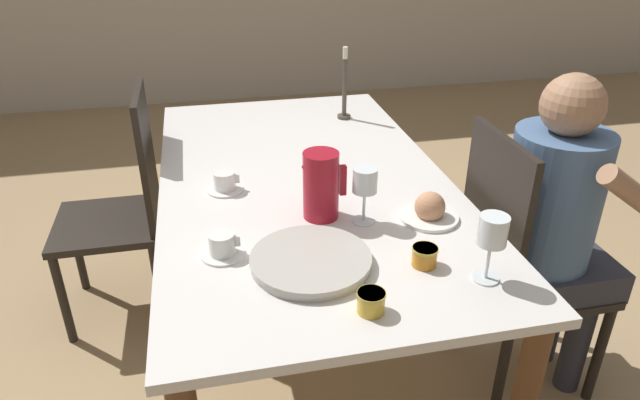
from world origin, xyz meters
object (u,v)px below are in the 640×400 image
wine_glass_water (365,183)px  bread_plate (430,210)px  wine_glass_juice (492,234)px  teacup_across (225,183)px  serving_tray (311,261)px  candlestick_tall (345,91)px  jam_jar_red (371,301)px  red_pitcher (322,185)px  chair_person_side (517,263)px  person_seated (558,218)px  jam_jar_amber (425,255)px  chair_opposite (124,205)px  teacup_near_person (222,246)px

wine_glass_water → bread_plate: size_ratio=0.98×
wine_glass_juice → teacup_across: 0.91m
serving_tray → candlestick_tall: bearing=71.2°
wine_glass_water → jam_jar_red: wine_glass_water is taller
red_pitcher → serving_tray: size_ratio=0.65×
chair_person_side → teacup_across: 1.04m
person_seated → serving_tray: person_seated is taller
jam_jar_amber → wine_glass_juice: bearing=-35.5°
red_pitcher → jam_jar_red: size_ratio=3.03×
chair_person_side → wine_glass_water: size_ratio=5.49×
bread_plate → chair_opposite: bearing=143.2°
teacup_across → serving_tray: 0.54m
serving_tray → jam_jar_amber: jam_jar_amber is taller
jam_jar_amber → wine_glass_water: bearing=110.0°
wine_glass_juice → jam_jar_red: wine_glass_juice is taller
chair_person_side → jam_jar_red: 0.83m
teacup_near_person → candlestick_tall: candlestick_tall is taller
teacup_near_person → serving_tray: 0.25m
chair_person_side → wine_glass_water: (-0.56, -0.00, 0.37)m
teacup_across → serving_tray: (0.19, -0.50, -0.01)m
person_seated → jam_jar_red: size_ratio=16.65×
candlestick_tall → serving_tray: bearing=-108.8°
red_pitcher → wine_glass_juice: red_pitcher is taller
teacup_across → jam_jar_amber: 0.75m
red_pitcher → jam_jar_amber: red_pitcher is taller
wine_glass_juice → wine_glass_water: bearing=122.7°
chair_opposite → jam_jar_amber: bearing=-137.7°
red_pitcher → serving_tray: red_pitcher is taller
chair_person_side → bread_plate: chair_person_side is taller
wine_glass_water → person_seated: bearing=-3.1°
teacup_across → candlestick_tall: (0.57, 0.61, 0.09)m
chair_opposite → jam_jar_red: 1.36m
wine_glass_water → jam_jar_amber: bearing=-70.0°
bread_plate → candlestick_tall: bearing=91.8°
teacup_near_person → serving_tray: bearing=-24.1°
chair_person_side → jam_jar_red: chair_person_side is taller
chair_opposite → bread_plate: 1.28m
teacup_across → candlestick_tall: candlestick_tall is taller
teacup_across → jam_jar_amber: teacup_across is taller
chair_opposite → serving_tray: (0.60, -0.92, 0.25)m
chair_opposite → person_seated: person_seated is taller
teacup_across → bread_plate: (0.60, -0.33, 0.00)m
chair_opposite → wine_glass_juice: 1.53m
wine_glass_water → serving_tray: 0.31m
red_pitcher → serving_tray: bearing=-108.8°
chair_opposite → jam_jar_red: bearing=-148.5°
bread_plate → jam_jar_red: bearing=-128.0°
bread_plate → jam_jar_red: size_ratio=2.57×
chair_person_side → serving_tray: 0.83m
teacup_near_person → teacup_across: same height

